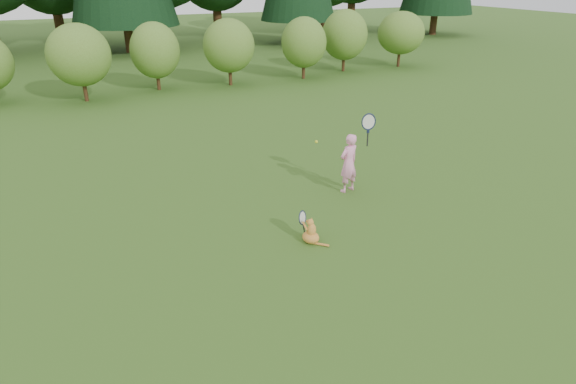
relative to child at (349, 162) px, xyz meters
name	(u,v)px	position (x,y,z in m)	size (l,w,h in m)	color
ground	(296,249)	(-2.02, -1.73, -0.67)	(100.00, 100.00, 0.00)	#2E5016
shrub_row	(155,55)	(-2.02, 11.27, 0.73)	(28.00, 3.00, 2.80)	#526C21
child	(349,162)	(0.00, 0.00, 0.00)	(0.73, 0.44, 1.91)	#FF98C8
cat	(310,230)	(-1.69, -1.60, -0.43)	(0.43, 0.66, 0.63)	orange
tennis_ball	(316,142)	(-0.77, 0.04, 0.53)	(0.06, 0.06, 0.06)	#BECB17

